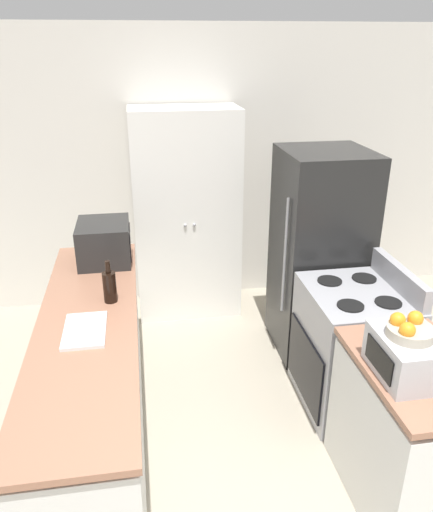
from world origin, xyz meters
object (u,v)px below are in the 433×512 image
Objects in this scene: refrigerator at (319,254)px; microwave at (104,242)px; stove at (351,347)px; toaster_oven at (408,356)px; fruit_bowl at (409,329)px; pantry_cabinet at (186,215)px; wine_bottle at (110,286)px.

microwave is (-1.70, 0.04, 0.20)m from refrigerator.
toaster_oven is (-0.14, -0.89, 0.55)m from stove.
toaster_oven is at bearing -49.72° from fruit_bowl.
stove is 2.77× the size of toaster_oven.
refrigerator is 4.44× the size of toaster_oven.
pantry_cabinet is 1.59m from wine_bottle.
refrigerator is (0.01, 0.77, 0.39)m from stove.
wine_bottle is at bearing 145.50° from toaster_oven.
wine_bottle is at bearing -159.04° from refrigerator.
refrigerator is at bearing -1.34° from microwave.
microwave is 1.17× the size of toaster_oven.
wine_bottle is at bearing 175.16° from stove.
fruit_bowl reaches higher than stove.
wine_bottle is at bearing -85.08° from microwave.
fruit_bowl is (1.53, -1.68, 0.11)m from microwave.
microwave is 2.27m from fruit_bowl.
stove is at bearing -58.25° from pantry_cabinet.
wine_bottle is at bearing 145.67° from fruit_bowl.
microwave is 1.57× the size of wine_bottle.
refrigerator reaches higher than fruit_bowl.
microwave is 2.29m from toaster_oven.
wine_bottle is (-1.64, -0.63, 0.16)m from refrigerator.
stove is 4.59× the size of fruit_bowl.
toaster_oven is at bearing -95.15° from refrigerator.
fruit_bowl is (0.83, -2.46, 0.19)m from pantry_cabinet.
microwave is at bearing 94.92° from wine_bottle.
fruit_bowl is (-0.01, 0.02, 0.15)m from toaster_oven.
refrigerator is 1.67m from fruit_bowl.
refrigerator is at bearing 84.36° from fruit_bowl.
pantry_cabinet is 1.14× the size of refrigerator.
microwave is at bearing 132.46° from toaster_oven.
pantry_cabinet reaches higher than fruit_bowl.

